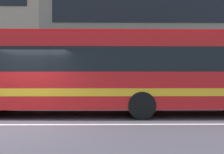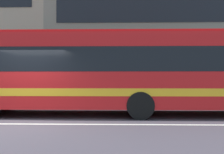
{
  "view_description": "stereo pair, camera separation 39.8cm",
  "coord_description": "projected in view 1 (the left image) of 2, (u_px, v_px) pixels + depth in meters",
  "views": [
    {
      "loc": [
        2.76,
        -7.75,
        1.52
      ],
      "look_at": [
        2.9,
        2.32,
        1.53
      ],
      "focal_mm": 38.79,
      "sensor_mm": 36.0,
      "label": 1
    },
    {
      "loc": [
        3.16,
        -7.75,
        1.52
      ],
      "look_at": [
        2.9,
        2.32,
        1.53
      ],
      "focal_mm": 38.79,
      "sensor_mm": 36.0,
      "label": 2
    }
  ],
  "objects": [
    {
      "name": "transit_bus",
      "position": [
        119.0,
        70.0,
        9.84
      ],
      "size": [
        12.32,
        2.58,
        3.28
      ],
      "color": "red",
      "rests_on": "ground_plane"
    },
    {
      "name": "hedge_row_far",
      "position": [
        76.0,
        97.0,
        13.15
      ],
      "size": [
        23.44,
        1.1,
        0.84
      ],
      "primitive_type": "cube",
      "color": "#1C4E1B",
      "rests_on": "ground_plane"
    },
    {
      "name": "ground_plane",
      "position": [
        22.0,
        125.0,
        7.71
      ],
      "size": [
        160.0,
        160.0,
        0.0
      ],
      "primitive_type": "plane",
      "color": "#463F49"
    },
    {
      "name": "apartment_block_right",
      "position": [
        180.0,
        34.0,
        22.11
      ],
      "size": [
        22.58,
        11.25,
        10.9
      ],
      "color": "gray",
      "rests_on": "ground_plane"
    },
    {
      "name": "lane_centre_line",
      "position": [
        22.0,
        125.0,
        7.71
      ],
      "size": [
        60.0,
        0.16,
        0.01
      ],
      "primitive_type": "cube",
      "color": "silver",
      "rests_on": "ground_plane"
    }
  ]
}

